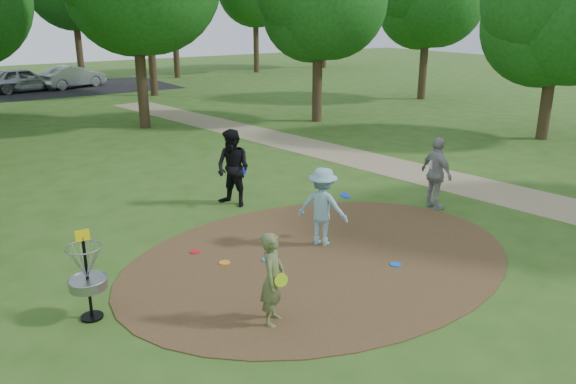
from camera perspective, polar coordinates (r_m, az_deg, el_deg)
ground at (r=11.45m, az=3.42°, el=-6.77°), size 100.00×100.00×0.00m
dirt_clearing at (r=11.45m, az=3.42°, el=-6.73°), size 8.40×8.40×0.02m
footpath at (r=17.14m, az=16.64°, el=0.97°), size 7.55×39.89×0.01m
parking_lot at (r=39.39m, az=-22.16°, el=9.64°), size 14.00×8.00×0.01m
player_observer_with_disc at (r=8.90m, az=-1.54°, el=-8.82°), size 0.67×0.65×1.55m
player_throwing_with_disc at (r=11.83m, az=3.52°, el=-1.51°), size 1.31×1.26×1.70m
player_walking_with_disc at (r=14.27m, az=-5.60°, el=2.42°), size 1.06×1.17×1.97m
player_waiting_with_disc at (r=14.47m, az=14.85°, el=1.82°), size 0.63×1.13×1.83m
disc_ground_cyan at (r=11.32m, az=-2.11°, el=-6.88°), size 0.22×0.22×0.02m
disc_ground_blue at (r=11.32m, az=10.86°, el=-7.23°), size 0.22×0.22×0.02m
disc_ground_red at (r=11.83m, az=-9.40°, el=-6.00°), size 0.22×0.22×0.02m
car_left at (r=38.92m, az=-25.37°, el=10.28°), size 4.61×2.37×1.50m
car_right at (r=39.83m, az=-21.06°, el=10.87°), size 4.54×2.95×1.41m
disc_ground_orange at (r=11.26m, az=-6.46°, el=-7.14°), size 0.22×0.22×0.02m
disc_golf_basket at (r=9.53m, az=-19.80°, el=-7.38°), size 0.63×0.63×1.54m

